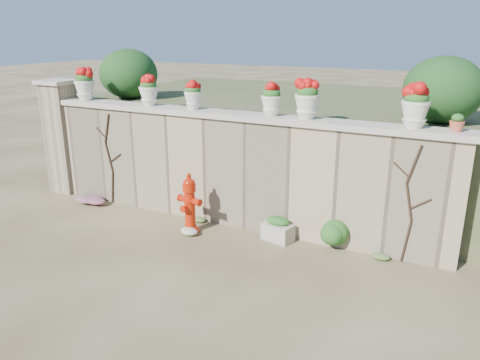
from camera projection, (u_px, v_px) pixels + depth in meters
The scene contains 21 objects.
ground at pixel (176, 260), 7.43m from camera, with size 80.00×80.00×0.00m, color #4D3C26.
stone_wall at pixel (229, 171), 8.66m from camera, with size 8.00×0.40×2.00m, color tan.
wall_cap at pixel (229, 115), 8.34m from camera, with size 8.10×0.52×0.10m, color beige.
gate_pillar at pixel (64, 136), 10.36m from camera, with size 0.72×0.72×2.48m.
raised_fill at pixel (291, 138), 11.38m from camera, with size 9.00×6.00×2.00m, color #384C23.
back_shrub_left at pixel (129, 74), 10.58m from camera, with size 1.30×1.30×1.10m, color #143814.
back_shrub_right at pixel (443, 90), 7.75m from camera, with size 1.30×1.30×1.10m, color #143814.
vine_left at pixel (109, 158), 9.62m from camera, with size 0.60×0.04×1.91m.
vine_right at pixel (410, 203), 7.09m from camera, with size 0.60×0.04×1.91m.
fire_hydrant at pixel (190, 203), 8.31m from camera, with size 0.48×0.34×1.10m.
planter_box at pixel (278, 229), 8.09m from camera, with size 0.58×0.42×0.44m.
green_shrub at pixel (329, 230), 7.77m from camera, with size 0.69×0.62×0.66m, color #1E5119.
magenta_clump at pixel (93, 200), 9.78m from camera, with size 0.82×0.54×0.22m, color #B22382.
white_flowers at pixel (185, 231), 8.34m from camera, with size 0.45×0.36×0.16m, color white.
urn_pot_0 at pixel (84, 85), 9.67m from camera, with size 0.41×0.41×0.65m.
urn_pot_1 at pixel (149, 91), 8.98m from camera, with size 0.37×0.37×0.58m.
urn_pot_2 at pixel (193, 95), 8.56m from camera, with size 0.33×0.33×0.52m.
urn_pot_3 at pixel (271, 100), 7.89m from camera, with size 0.35×0.35×0.55m.
urn_pot_4 at pixel (307, 99), 7.60m from camera, with size 0.41×0.41×0.64m.
urn_pot_5 at pixel (416, 106), 6.88m from camera, with size 0.41×0.41×0.65m.
terracotta_pot at pixel (457, 124), 6.69m from camera, with size 0.21×0.21×0.25m.
Camera 1 is at (3.92, -5.51, 3.49)m, focal length 35.00 mm.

